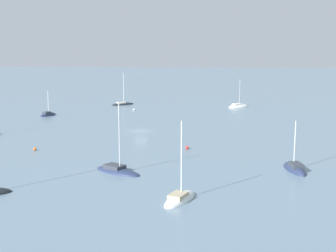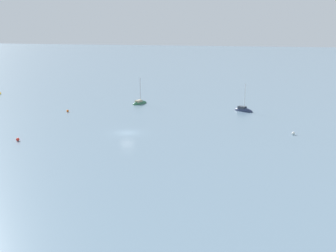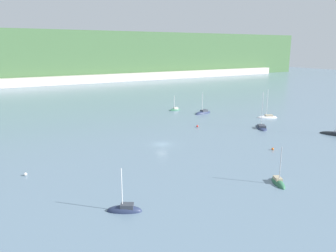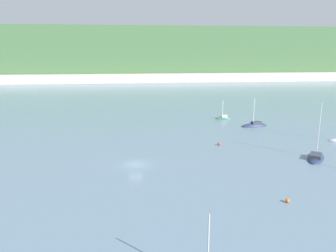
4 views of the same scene
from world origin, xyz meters
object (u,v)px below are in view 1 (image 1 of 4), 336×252
sailboat_8 (295,170)px  mooring_buoy_2 (187,148)px  sailboat_1 (180,200)px  sailboat_2 (123,105)px  sailboat_0 (48,115)px  sailboat_4 (238,107)px  mooring_buoy_3 (35,149)px  sailboat_7 (117,171)px  mooring_buoy_0 (134,110)px

sailboat_8 → mooring_buoy_2: size_ratio=13.77×
sailboat_1 → mooring_buoy_2: size_ratio=17.22×
sailboat_2 → mooring_buoy_2: (63.34, 20.06, 0.23)m
sailboat_0 → sailboat_2: bearing=-4.0°
sailboat_2 → sailboat_4: size_ratio=1.14×
sailboat_2 → mooring_buoy_3: bearing=-130.0°
sailboat_7 → sailboat_2: bearing=132.7°
sailboat_8 → mooring_buoy_0: 71.43m
sailboat_7 → mooring_buoy_3: 21.88m
mooring_buoy_0 → mooring_buoy_2: 52.35m
sailboat_8 → mooring_buoy_0: size_ratio=14.05×
sailboat_0 → sailboat_8: 75.63m
sailboat_1 → sailboat_2: bearing=37.3°
sailboat_4 → mooring_buoy_0: size_ratio=15.53×
sailboat_0 → sailboat_1: (68.05, 36.04, -0.01)m
sailboat_1 → sailboat_7: bearing=62.5°
sailboat_0 → mooring_buoy_2: bearing=-105.2°
sailboat_4 → mooring_buoy_0: sailboat_4 is taller
sailboat_8 → sailboat_0: bearing=37.0°
sailboat_1 → mooring_buoy_2: 28.53m
sailboat_7 → mooring_buoy_3: sailboat_7 is taller
sailboat_2 → sailboat_8: sailboat_2 is taller
mooring_buoy_2 → mooring_buoy_3: size_ratio=1.07×
sailboat_0 → sailboat_4: size_ratio=0.80×
sailboat_0 → mooring_buoy_3: sailboat_0 is taller
sailboat_8 → sailboat_4: bearing=-7.7°
sailboat_7 → sailboat_8: sailboat_7 is taller
sailboat_4 → sailboat_8: size_ratio=1.11×
sailboat_8 → mooring_buoy_3: sailboat_8 is taller
sailboat_2 → mooring_buoy_3: (65.38, -7.39, 0.21)m
sailboat_1 → sailboat_4: size_ratio=1.13×
sailboat_8 → sailboat_7: bearing=86.1°
sailboat_8 → sailboat_1: bearing=122.0°
sailboat_0 → sailboat_1: 77.00m
sailboat_7 → mooring_buoy_0: (-66.05, -4.51, 0.19)m
sailboat_2 → sailboat_4: 36.36m
sailboat_0 → mooring_buoy_3: 42.68m
sailboat_2 → sailboat_7: size_ratio=0.96×
mooring_buoy_3 → sailboat_1: bearing=44.9°
sailboat_2 → sailboat_4: (4.32, 36.10, -0.01)m
sailboat_2 → sailboat_4: bearing=-40.3°
sailboat_1 → sailboat_2: 93.79m
sailboat_4 → mooring_buoy_2: size_ratio=15.22×
mooring_buoy_2 → mooring_buoy_3: 27.53m
sailboat_0 → sailboat_1: bearing=-120.5°
sailboat_0 → mooring_buoy_0: sailboat_0 is taller
sailboat_7 → mooring_buoy_0: sailboat_7 is taller
sailboat_0 → sailboat_2: size_ratio=0.70×
sailboat_0 → sailboat_2: sailboat_2 is taller
sailboat_0 → mooring_buoy_2: size_ratio=12.23×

